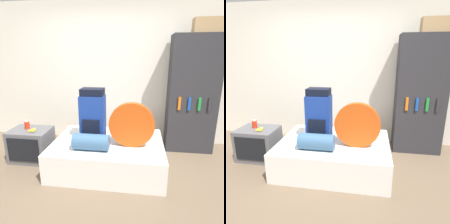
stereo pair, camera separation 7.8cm
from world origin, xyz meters
TOP-DOWN VIEW (x-y plane):
  - ground_plane at (0.00, 0.00)m, footprint 16.00×16.00m
  - wall_back at (0.00, 1.71)m, footprint 8.00×0.05m
  - bed at (0.22, 0.60)m, footprint 1.60×1.18m
  - backpack at (-0.01, 0.63)m, footprint 0.35×0.28m
  - tent_bag at (0.56, 0.48)m, footprint 0.62×0.09m
  - sleeping_roll at (0.03, 0.30)m, footprint 0.48×0.22m
  - television at (-1.05, 0.66)m, footprint 0.62×0.49m
  - canister at (-1.11, 0.71)m, footprint 0.08×0.08m
  - banana_bunch at (-0.97, 0.62)m, footprint 0.12×0.16m
  - bookshelf at (1.54, 1.43)m, footprint 0.78×0.44m
  - cardboard_box at (1.65, 1.39)m, footprint 0.42×0.20m

SIDE VIEW (x-z plane):
  - ground_plane at x=0.00m, z-range 0.00..0.00m
  - bed at x=0.22m, z-range 0.00..0.42m
  - television at x=-1.05m, z-range 0.00..0.51m
  - banana_bunch at x=-0.97m, z-range 0.51..0.54m
  - sleeping_roll at x=0.03m, z-range 0.42..0.64m
  - canister at x=-1.11m, z-range 0.51..0.64m
  - tent_bag at x=0.56m, z-range 0.42..1.04m
  - backpack at x=-0.01m, z-range 0.41..1.18m
  - bookshelf at x=1.54m, z-range 0.00..1.97m
  - wall_back at x=0.00m, z-range 0.00..2.60m
  - cardboard_box at x=1.65m, z-range 1.97..2.20m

